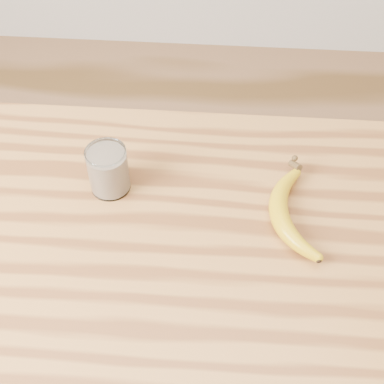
{
  "coord_description": "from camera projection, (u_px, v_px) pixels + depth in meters",
  "views": [
    {
      "loc": [
        0.2,
        -0.47,
        1.64
      ],
      "look_at": [
        0.15,
        0.15,
        0.93
      ],
      "focal_mm": 50.0,
      "sensor_mm": 36.0,
      "label": 1
    }
  ],
  "objects": [
    {
      "name": "table",
      "position": [
        104.0,
        307.0,
        0.97
      ],
      "size": [
        1.2,
        0.8,
        0.9
      ],
      "color": "#A76E34",
      "rests_on": "ground"
    },
    {
      "name": "room",
      "position": [
        32.0,
        23.0,
        0.54
      ],
      "size": [
        4.04,
        4.04,
        2.7
      ],
      "color": "#8B613E",
      "rests_on": "ground"
    },
    {
      "name": "banana",
      "position": [
        278.0,
        214.0,
        0.93
      ],
      "size": [
        0.14,
        0.29,
        0.03
      ],
      "primitive_type": null,
      "rotation": [
        0.0,
        0.0,
        0.13
      ],
      "color": "#C59B0E",
      "rests_on": "table"
    },
    {
      "name": "smoothie_glass",
      "position": [
        108.0,
        170.0,
        0.96
      ],
      "size": [
        0.07,
        0.07,
        0.09
      ],
      "color": "white",
      "rests_on": "table"
    }
  ]
}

